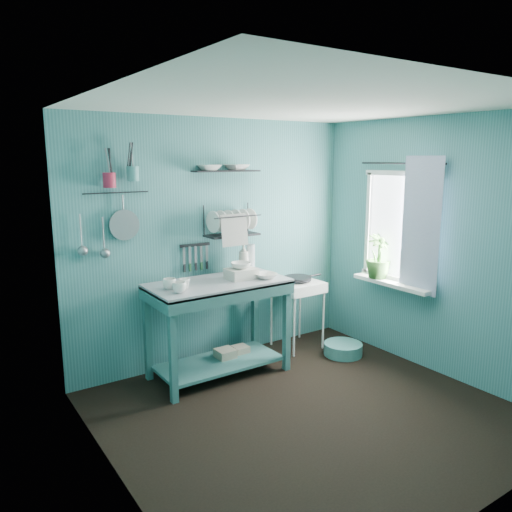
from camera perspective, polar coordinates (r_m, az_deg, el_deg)
floor at (r=4.41m, az=5.94°, el=-17.39°), size 3.20×3.20×0.00m
ceiling at (r=3.90m, az=6.71°, el=16.90°), size 3.20×3.20×0.00m
wall_back at (r=5.18m, az=-4.50°, el=1.64°), size 3.20×0.00×3.20m
wall_front at (r=3.03m, az=25.10°, el=-6.33°), size 3.20×0.00×3.20m
wall_left at (r=3.20m, az=-16.16°, el=-4.79°), size 0.00×3.00×3.00m
wall_right at (r=5.14m, az=20.03°, el=0.91°), size 0.00×3.00×3.00m
work_counter at (r=4.91m, az=-4.29°, el=-8.28°), size 1.40×0.82×0.94m
mug_left at (r=4.41m, az=-8.76°, el=-3.57°), size 0.12×0.12×0.10m
mug_mid at (r=4.54m, az=-8.17°, el=-3.15°), size 0.14×0.14×0.09m
mug_right at (r=4.55m, az=-9.86°, el=-3.17°), size 0.17×0.17×0.10m
wash_tub at (r=4.87m, az=-1.71°, el=-2.01°), size 0.28×0.22×0.10m
tub_bowl at (r=4.86m, az=-1.72°, el=-1.09°), size 0.20×0.19×0.06m
soap_bottle at (r=5.12m, az=-1.44°, el=-0.22°), size 0.11×0.12×0.30m
water_bottle at (r=5.20m, az=-0.63°, el=-0.16°), size 0.09×0.09×0.28m
counter_bowl at (r=4.88m, az=1.09°, el=-2.27°), size 0.22×0.22×0.05m
hotplate_stand at (r=5.65m, az=4.72°, el=-6.65°), size 0.49×0.49×0.76m
frying_pan at (r=5.54m, az=4.79°, el=-2.54°), size 0.30×0.30×0.03m
knife_strip at (r=5.03m, az=-7.00°, el=1.26°), size 0.32×0.04×0.03m
dish_rack at (r=5.09m, az=-2.76°, el=4.09°), size 0.57×0.29×0.32m
upper_shelf at (r=5.06m, az=-3.45°, el=9.67°), size 0.71×0.23×0.02m
shelf_bowl_left at (r=4.96m, az=-5.38°, el=10.64°), size 0.25×0.25×0.06m
shelf_bowl_right at (r=5.12m, az=-2.22°, el=10.43°), size 0.26×0.26×0.06m
utensil_cup_magenta at (r=4.59m, az=-16.42°, el=8.32°), size 0.11×0.11×0.13m
utensil_cup_teal at (r=4.66m, az=-13.90°, el=9.13°), size 0.11×0.11×0.13m
colander at (r=4.69m, az=-14.82°, el=3.45°), size 0.28×0.03×0.28m
ladle_outer at (r=4.59m, az=-19.40°, el=2.68°), size 0.01×0.01×0.30m
ladle_inner at (r=4.65m, az=-17.06°, el=2.40°), size 0.01×0.01×0.30m
hook_rail at (r=4.67m, az=-15.67°, el=6.98°), size 0.60×0.01×0.01m
window_glass at (r=5.38m, az=16.17°, el=3.19°), size 0.00×1.10×1.10m
windowsill at (r=5.42m, az=15.25°, el=-3.05°), size 0.16×0.95×0.04m
curtain at (r=5.13m, az=18.30°, el=3.27°), size 0.00×1.35×1.35m
curtain_rod at (r=5.30m, az=16.24°, el=10.14°), size 0.02×1.05×0.02m
potted_plant at (r=5.50m, az=13.81°, el=-0.03°), size 0.29×0.29×0.48m
storage_tin_large at (r=5.13m, az=-3.53°, el=-11.73°), size 0.18×0.18×0.22m
storage_tin_small at (r=5.26m, az=-1.78°, el=-11.27°), size 0.15×0.15×0.20m
floor_basin at (r=5.59m, az=9.92°, el=-10.42°), size 0.41×0.41×0.13m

